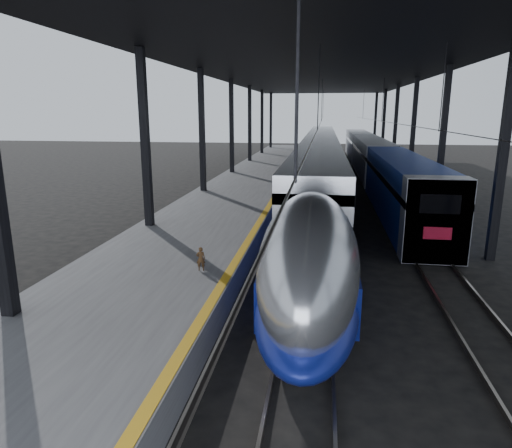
# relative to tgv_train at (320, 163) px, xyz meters

# --- Properties ---
(ground) EXTENTS (160.00, 160.00, 0.00)m
(ground) POSITION_rel_tgv_train_xyz_m (-2.00, -24.69, -1.93)
(ground) COLOR black
(ground) RESTS_ON ground
(platform) EXTENTS (6.00, 80.00, 1.00)m
(platform) POSITION_rel_tgv_train_xyz_m (-5.50, -4.69, -1.43)
(platform) COLOR #4C4C4F
(platform) RESTS_ON ground
(yellow_strip) EXTENTS (0.30, 80.00, 0.01)m
(yellow_strip) POSITION_rel_tgv_train_xyz_m (-2.70, -4.69, -0.93)
(yellow_strip) COLOR gold
(yellow_strip) RESTS_ON platform
(rails) EXTENTS (6.52, 80.00, 0.16)m
(rails) POSITION_rel_tgv_train_xyz_m (2.50, -4.69, -1.85)
(rails) COLOR slate
(rails) RESTS_ON ground
(canopy) EXTENTS (18.00, 75.00, 9.47)m
(canopy) POSITION_rel_tgv_train_xyz_m (-0.10, -4.69, 7.18)
(canopy) COLOR black
(canopy) RESTS_ON ground
(tgv_train) EXTENTS (2.89, 65.20, 4.14)m
(tgv_train) POSITION_rel_tgv_train_xyz_m (0.00, 0.00, 0.00)
(tgv_train) COLOR silver
(tgv_train) RESTS_ON ground
(second_train) EXTENTS (2.65, 56.05, 3.65)m
(second_train) POSITION_rel_tgv_train_xyz_m (5.00, 6.26, -0.09)
(second_train) COLOR navy
(second_train) RESTS_ON ground
(child) EXTENTS (0.33, 0.25, 0.83)m
(child) POSITION_rel_tgv_train_xyz_m (-3.69, -25.60, -0.52)
(child) COLOR #493018
(child) RESTS_ON platform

